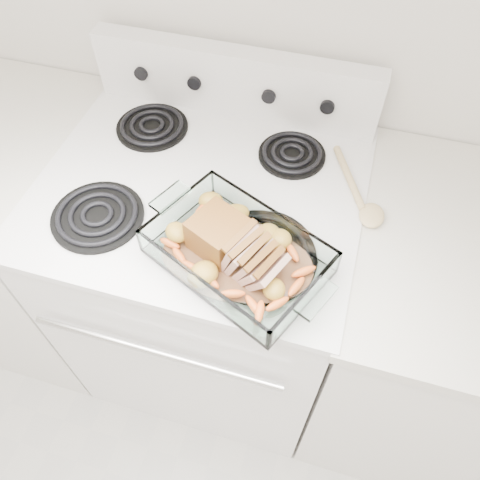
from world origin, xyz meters
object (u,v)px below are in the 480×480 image
(counter_right, at_px, (422,339))
(baking_dish, at_px, (237,256))
(electric_range, at_px, (210,283))
(counter_left, at_px, (27,239))
(pork_roast, at_px, (228,246))

(counter_right, distance_m, baking_dish, 0.74)
(electric_range, distance_m, counter_left, 0.67)
(counter_left, relative_size, pork_roast, 4.47)
(counter_left, xyz_separation_m, counter_right, (1.33, 0.00, 0.00))
(electric_range, relative_size, pork_roast, 5.36)
(counter_left, height_order, pork_roast, pork_roast)
(counter_right, xyz_separation_m, baking_dish, (-0.51, -0.19, 0.50))
(counter_left, bearing_deg, counter_right, 0.00)
(counter_left, bearing_deg, electric_range, 0.10)
(electric_range, height_order, counter_left, electric_range)
(baking_dish, relative_size, pork_roast, 1.68)
(baking_dish, bearing_deg, pork_roast, -155.62)
(pork_roast, bearing_deg, counter_left, -179.76)
(electric_range, relative_size, counter_left, 1.20)
(counter_left, bearing_deg, pork_roast, -13.54)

